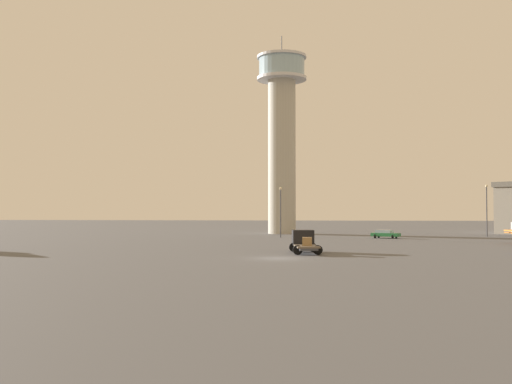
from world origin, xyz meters
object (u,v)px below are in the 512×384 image
Objects in this scene: light_post_west at (281,207)px; light_post_east at (487,206)px; car_green at (385,234)px; control_tower at (282,129)px; truck_flatbed_black at (304,242)px.

light_post_west is 0.94× the size of light_post_east.
light_post_east reaches higher than light_post_west.
light_post_west reaches higher than car_green.
control_tower is 8.00× the size of car_green.
light_post_east is at bearing -13.78° from control_tower.
car_green is (17.92, -16.94, -19.87)m from control_tower.
truck_flatbed_black reaches higher than car_green.
light_post_east reaches higher than car_green.
truck_flatbed_black is 52.38m from light_post_east.
light_post_west is (0.66, -16.09, -15.53)m from control_tower.
control_tower reaches higher than truck_flatbed_black.
light_post_west is at bearing -87.66° from control_tower.
truck_flatbed_black is at bearing -82.51° from light_post_west.
truck_flatbed_black is 36.19m from car_green.
control_tower reaches higher than light_post_west.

